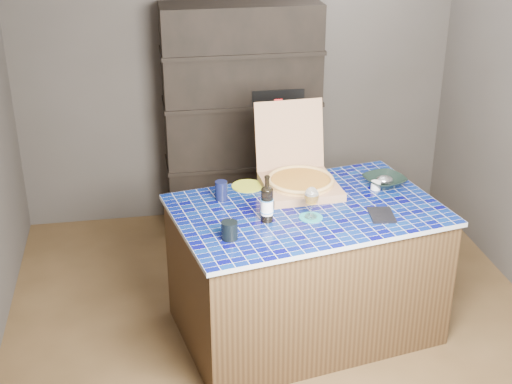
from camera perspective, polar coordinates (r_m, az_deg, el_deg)
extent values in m
plane|color=brown|center=(4.71, 1.81, -10.73)|extent=(3.50, 3.50, 0.00)
plane|color=#49443F|center=(5.75, -1.52, 9.87)|extent=(3.50, 0.00, 3.50)
plane|color=#49443F|center=(2.61, 9.92, -10.40)|extent=(3.50, 0.00, 3.50)
cube|color=black|center=(5.64, -1.15, 5.86)|extent=(1.20, 0.40, 1.80)
cube|color=black|center=(5.57, 1.48, 8.02)|extent=(0.40, 0.32, 0.12)
cube|color=#4C351E|center=(4.49, 3.97, -6.40)|extent=(1.69, 1.23, 0.83)
cube|color=#040449|center=(4.28, 4.14, -1.46)|extent=(1.73, 1.28, 0.03)
cube|color=#92664B|center=(4.49, 3.56, 0.43)|extent=(0.48, 0.48, 0.05)
cube|color=#92664B|center=(4.63, 2.69, 4.58)|extent=(0.46, 0.13, 0.45)
cylinder|color=tan|center=(4.47, 3.57, 0.81)|extent=(0.42, 0.42, 0.01)
cylinder|color=maroon|center=(4.47, 3.58, 0.95)|extent=(0.37, 0.37, 0.01)
torus|color=tan|center=(4.47, 3.58, 1.02)|extent=(0.42, 0.42, 0.02)
cylinder|color=black|center=(4.07, 0.88, -1.09)|extent=(0.07, 0.07, 0.20)
ellipsoid|color=black|center=(4.02, 0.89, 0.16)|extent=(0.07, 0.07, 0.04)
cylinder|color=black|center=(4.00, 0.90, 0.77)|extent=(0.03, 0.03, 0.08)
cylinder|color=white|center=(4.07, 0.88, -1.21)|extent=(0.07, 0.07, 0.09)
cylinder|color=#3B81CB|center=(4.08, 0.88, -1.57)|extent=(0.08, 0.08, 0.01)
cylinder|color=#3B81CB|center=(4.05, 0.89, -0.62)|extent=(0.08, 0.08, 0.01)
cylinder|color=teal|center=(4.15, 4.41, -2.04)|extent=(0.14, 0.14, 0.01)
cylinder|color=white|center=(4.15, 4.41, -1.97)|extent=(0.07, 0.07, 0.01)
cylinder|color=white|center=(4.13, 4.43, -1.45)|extent=(0.01, 0.01, 0.08)
ellipsoid|color=white|center=(4.10, 4.47, -0.35)|extent=(0.08, 0.08, 0.11)
cylinder|color=#C2861F|center=(4.10, 4.46, -0.48)|extent=(0.07, 0.07, 0.05)
cylinder|color=white|center=(4.09, 4.48, -0.08)|extent=(0.07, 0.07, 0.02)
cylinder|color=black|center=(3.90, -2.14, -3.09)|extent=(0.09, 0.09, 0.10)
cube|color=black|center=(4.23, 10.01, -1.82)|extent=(0.16, 0.21, 0.02)
imported|color=black|center=(4.62, 10.24, 0.87)|extent=(0.32, 0.32, 0.06)
ellipsoid|color=#ACAEB7|center=(4.61, 10.25, 0.98)|extent=(0.11, 0.09, 0.05)
cylinder|color=silver|center=(4.56, 9.57, 0.53)|extent=(0.06, 0.06, 0.05)
cylinder|color=black|center=(4.35, -2.80, 0.12)|extent=(0.08, 0.08, 0.12)
cylinder|color=#AFBD28|center=(4.54, -0.68, 0.48)|extent=(0.20, 0.20, 0.01)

